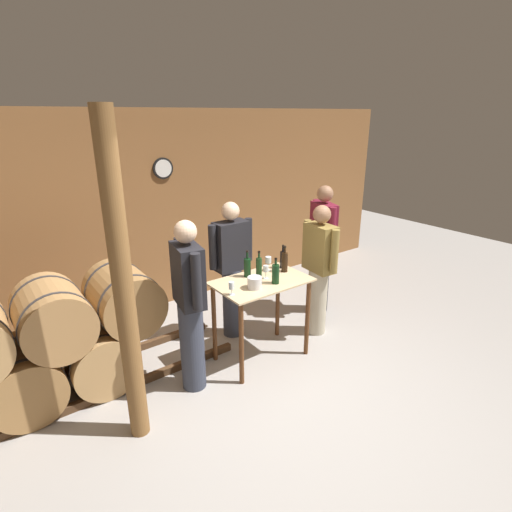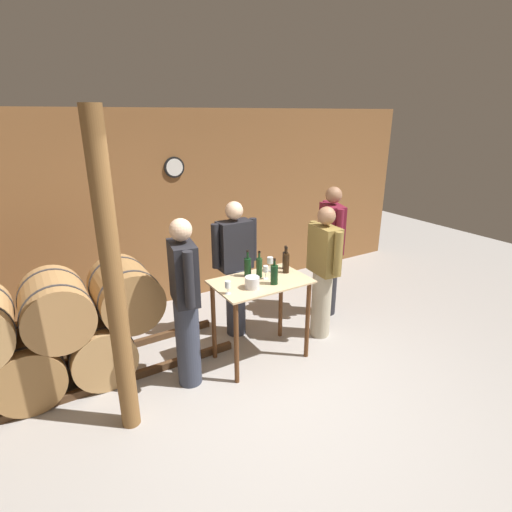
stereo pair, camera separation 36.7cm
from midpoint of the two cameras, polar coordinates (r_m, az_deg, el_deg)
name	(u,v)px [view 1 (the left image)]	position (r m, az deg, el deg)	size (l,w,h in m)	color
ground_plane	(292,398)	(4.14, 2.48, -19.72)	(14.00, 14.00, 0.00)	#9E9993
back_wall	(165,212)	(5.70, -14.73, 6.12)	(8.40, 0.08, 2.70)	brown
barrel_rack	(38,349)	(4.38, -30.88, -11.37)	(4.12, 0.77, 1.19)	#4C331E
tasting_table	(261,298)	(4.35, -1.64, -6.05)	(1.02, 0.64, 0.95)	#D1B284
wooden_post	(124,291)	(3.28, -21.49, -4.74)	(0.16, 0.16, 2.70)	brown
wine_bottle_far_left	(247,267)	(4.33, -3.67, -1.61)	(0.08, 0.08, 0.30)	black
wine_bottle_left	(259,267)	(4.33, -2.00, -1.56)	(0.07, 0.07, 0.29)	#193819
wine_bottle_center	(276,274)	(4.15, 0.29, -2.57)	(0.08, 0.08, 0.28)	black
wine_bottle_right	(285,262)	(4.46, 1.76, -0.85)	(0.07, 0.07, 0.30)	black
wine_bottle_far_right	(283,259)	(4.57, 1.57, -0.45)	(0.07, 0.07, 0.28)	black
wine_glass_near_left	(232,286)	(3.92, -6.20, -4.34)	(0.06, 0.06, 0.14)	silver
wine_glass_near_center	(266,269)	(4.28, -1.04, -1.94)	(0.06, 0.06, 0.15)	silver
wine_glass_near_right	(268,260)	(4.49, -0.57, -0.66)	(0.07, 0.07, 0.17)	silver
ice_bucket	(255,283)	(4.06, -2.78, -3.86)	(0.15, 0.15, 0.12)	silver
person_host	(190,304)	(3.89, -12.15, -6.77)	(0.29, 0.58, 1.74)	#333847
person_visitor_with_scarf	(322,247)	(5.40, 7.50, 1.25)	(0.34, 0.56, 1.76)	#232328
person_visitor_bearded	(319,268)	(4.84, 6.84, -1.78)	(0.25, 0.59, 1.64)	#B7AD93
person_visitor_near_door	(232,268)	(4.77, -5.70, -1.70)	(0.59, 0.24, 1.69)	#333847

